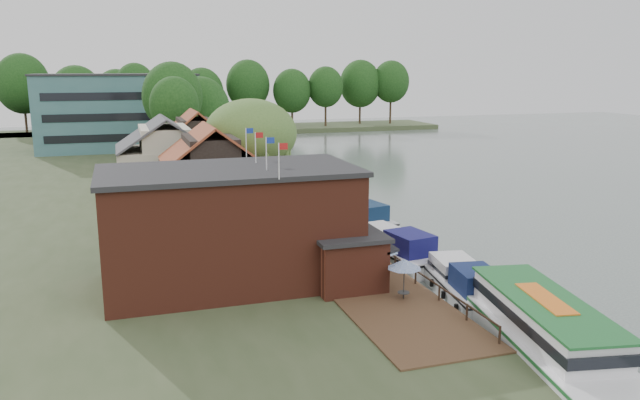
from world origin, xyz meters
TOP-DOWN VIEW (x-y plane):
  - ground at (0.00, 0.00)m, footprint 260.00×260.00m
  - land_bank at (-30.00, 35.00)m, footprint 50.00×140.00m
  - quay_deck at (-8.00, 10.00)m, footprint 6.00×50.00m
  - quay_rail at (-5.30, 10.50)m, footprint 0.20×49.00m
  - pub at (-14.00, -1.00)m, footprint 20.00×11.00m
  - hotel_block at (-22.00, 70.00)m, footprint 25.40×12.40m
  - cottage_a at (-15.00, 14.00)m, footprint 8.60×7.60m
  - cottage_b at (-18.00, 24.00)m, footprint 9.60×8.60m
  - cottage_c at (-14.00, 33.00)m, footprint 7.60×7.60m
  - willow at (-10.50, 19.00)m, footprint 8.60×8.60m
  - umbrella_0 at (-7.10, -7.09)m, footprint 1.99×1.99m
  - umbrella_1 at (-7.01, -3.66)m, footprint 2.14×2.14m
  - umbrella_2 at (-8.01, -1.09)m, footprint 1.95×1.95m
  - umbrella_3 at (-7.36, 1.61)m, footprint 2.36×2.36m
  - umbrella_4 at (-8.16, 5.78)m, footprint 2.01×2.01m
  - umbrella_5 at (-7.21, 8.72)m, footprint 2.06×2.06m
  - cruiser_0 at (-2.22, -5.38)m, footprint 4.86×10.52m
  - cruiser_1 at (-3.24, 2.79)m, footprint 5.20×11.31m
  - cruiser_2 at (-2.09, 13.29)m, footprint 5.28×10.86m
  - cruiser_3 at (-2.11, 23.17)m, footprint 4.99×9.93m
  - cruiser_4 at (-3.14, 32.77)m, footprint 3.17×9.37m
  - tour_boat at (-2.96, -14.73)m, footprint 6.68×15.13m
  - swan at (-2.67, -12.24)m, footprint 0.44×0.44m
  - bank_tree_0 at (-15.21, 43.50)m, footprint 6.26×6.26m
  - bank_tree_1 at (-14.85, 49.97)m, footprint 8.16×8.16m
  - bank_tree_2 at (-10.28, 56.27)m, footprint 8.71×8.71m
  - bank_tree_3 at (-11.28, 76.10)m, footprint 6.69×6.69m
  - bank_tree_4 at (-18.66, 84.54)m, footprint 7.27×7.27m
  - bank_tree_5 at (-18.19, 95.78)m, footprint 8.36×8.36m

SIDE VIEW (x-z plane):
  - ground at x=0.00m, z-range 0.00..0.00m
  - swan at x=-2.67m, z-range 0.00..0.44m
  - land_bank at x=-30.00m, z-range 0.00..1.00m
  - quay_deck at x=-8.00m, z-range 1.00..1.10m
  - cruiser_4 at x=-3.14m, z-range 0.00..2.23m
  - cruiser_3 at x=-2.11m, z-range 0.00..2.29m
  - cruiser_0 at x=-2.22m, z-range 0.00..2.46m
  - cruiser_2 at x=-2.09m, z-range 0.00..2.54m
  - cruiser_1 at x=-3.24m, z-range 0.00..2.68m
  - quay_rail at x=-5.30m, z-range 1.00..2.00m
  - tour_boat at x=-2.96m, z-range 0.00..3.20m
  - umbrella_0 at x=-7.10m, z-range 1.10..3.48m
  - umbrella_1 at x=-7.01m, z-range 1.10..3.48m
  - umbrella_2 at x=-8.01m, z-range 1.10..3.48m
  - umbrella_3 at x=-7.36m, z-range 1.10..3.48m
  - umbrella_4 at x=-8.16m, z-range 1.10..3.48m
  - umbrella_5 at x=-7.21m, z-range 1.10..3.48m
  - pub at x=-14.00m, z-range 1.00..8.30m
  - cottage_a at x=-15.00m, z-range 1.00..9.50m
  - cottage_b at x=-18.00m, z-range 1.00..9.50m
  - cottage_c at x=-14.00m, z-range 1.00..9.50m
  - willow at x=-10.50m, z-range 1.00..11.43m
  - bank_tree_2 at x=-10.28m, z-range 1.00..12.97m
  - bank_tree_0 at x=-15.21m, z-range 1.00..13.16m
  - hotel_block at x=-22.00m, z-range 1.00..13.30m
  - bank_tree_3 at x=-11.28m, z-range 1.00..13.50m
  - bank_tree_5 at x=-18.19m, z-range 1.00..13.81m
  - bank_tree_1 at x=-14.85m, z-range 1.00..15.05m
  - bank_tree_4 at x=-18.66m, z-range 1.00..15.14m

